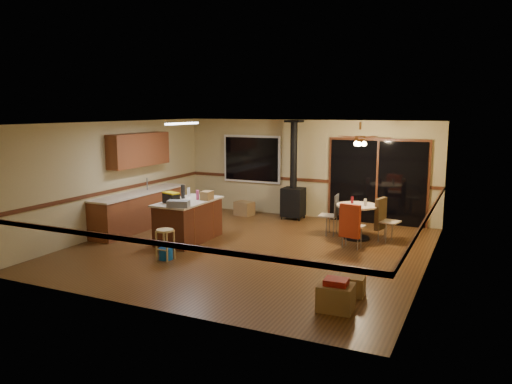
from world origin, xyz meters
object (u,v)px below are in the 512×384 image
Objects in this scene: wood_stove at (293,192)px; box_under_window at (244,208)px; chair_right at (382,214)px; kitchen_island at (189,221)px; bar_stool at (165,244)px; chair_left at (333,210)px; box_corner_a at (336,297)px; blue_bucket at (166,254)px; chair_near at (350,221)px; dining_table at (357,216)px; toolbox_grey at (178,204)px; box_corner_b at (352,286)px; toolbox_black at (171,199)px.

wood_stove reaches higher than box_under_window.
kitchen_island is at bearing -154.94° from chair_right.
bar_stool is 1.16× the size of chair_left.
box_under_window is 6.72m from box_corner_a.
chair_near is (3.04, 2.22, 0.49)m from blue_bucket.
wood_stove is 9.39× the size of blue_bucket.
kitchen_island is 1.82× the size of dining_table.
toolbox_grey reaches higher than box_corner_a.
chair_near is 1.07m from chair_right.
chair_near is 3.32m from box_corner_a.
box_corner_b is (0.07, 0.68, -0.04)m from box_corner_a.
toolbox_grey is (-1.08, -3.75, 0.24)m from wood_stove.
toolbox_black is 1.42× the size of blue_bucket.
kitchen_island is 2.93m from box_under_window.
chair_right is (0.45, 0.97, 0.00)m from chair_near.
wood_stove is at bearing 66.91° from kitchen_island.
bar_stool is 1.19× the size of box_corner_a.
box_corner_a reaches higher than blue_bucket.
dining_table is at bearing 46.29° from bar_stool.
chair_right is at bearing 64.97° from chair_near.
toolbox_black is at bearing -148.15° from dining_table.
chair_near reaches higher than box_corner_a.
dining_table is 1.84× the size of box_corner_a.
box_corner_a is (0.63, -3.23, -0.41)m from chair_near.
chair_near is (3.40, 0.83, 0.14)m from kitchen_island.
toolbox_grey is 0.47× the size of dining_table.
bar_stool is at bearing -78.49° from toolbox_grey.
kitchen_island is at bearing 72.84° from toolbox_black.
box_under_window is 1.25× the size of box_corner_b.
chair_near reaches higher than bar_stool.
chair_right is 3.55m from box_corner_b.
chair_near reaches higher than blue_bucket.
toolbox_black is 4.11m from dining_table.
blue_bucket is 0.29× the size of dining_table.
toolbox_grey is 0.44m from toolbox_black.
bar_stool is 4.01m from chair_left.
toolbox_black is 0.64× the size of bar_stool.
chair_right is (3.85, 1.80, 0.14)m from kitchen_island.
wood_stove is at bearing 133.46° from chair_near.
toolbox_grey reaches higher than kitchen_island.
toolbox_grey is 4.24m from box_corner_a.
chair_left reaches higher than dining_table.
chair_right is (3.49, 3.20, 0.30)m from bar_stool.
kitchen_island is 3.50m from chair_near.
wood_stove is 5.02× the size of box_corner_a.
chair_near is at bearing 36.23° from bar_stool.
bar_stool is at bearing -75.51° from kitchen_island.
toolbox_grey reaches higher than chair_near.
kitchen_island is at bearing 104.49° from bar_stool.
chair_left reaches higher than box_corner_a.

